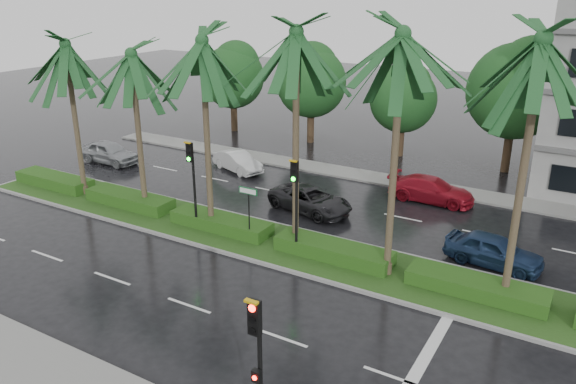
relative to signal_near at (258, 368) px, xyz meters
The scene contains 16 objects.
ground 11.42m from the signal_near, 122.58° to the left, with size 120.00×120.00×0.00m, color black.
far_sidewalk 22.35m from the signal_near, 105.67° to the left, with size 40.00×2.00×0.12m, color gray.
median 12.24m from the signal_near, 120.00° to the left, with size 36.00×4.00×0.15m.
hedge 12.17m from the signal_near, 120.00° to the left, with size 35.20×1.40×0.60m.
lane_markings 9.76m from the signal_near, 108.30° to the left, with size 34.00×13.06×0.01m.
palm_row 13.94m from the signal_near, 124.83° to the left, with size 26.30×4.20×10.22m.
signal_near is the anchor object (origin of this frame).
signal_median_left 13.93m from the signal_near, 135.91° to the left, with size 0.34×0.42×4.36m.
signal_median_right 10.69m from the signal_near, 114.91° to the left, with size 0.34×0.42×4.36m.
street_sign 12.11m from the signal_near, 125.34° to the left, with size 0.95×0.09×2.60m.
bg_trees 27.68m from the signal_near, 102.04° to the left, with size 32.78×5.82×8.41m.
car_silver 26.97m from the signal_near, 144.82° to the left, with size 4.30×1.73×1.46m, color #94989B.
car_white 23.00m from the signal_near, 126.63° to the left, with size 3.83×1.34×1.26m, color silver.
car_darkgrey 16.26m from the signal_near, 113.72° to the left, with size 4.63×2.14×1.29m, color black.
car_red 19.56m from the signal_near, 94.42° to the left, with size 4.61×1.88×1.34m, color maroon.
car_blue 13.84m from the signal_near, 77.37° to the left, with size 4.02×1.62×1.37m, color navy.
Camera 1 is at (12.28, -18.66, 11.18)m, focal length 35.00 mm.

